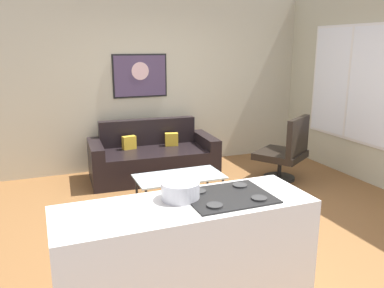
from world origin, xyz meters
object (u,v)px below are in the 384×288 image
at_px(armchair, 286,151).
at_px(wall_painting, 140,76).
at_px(coffee_table, 179,178).
at_px(mixing_bowl, 180,191).
at_px(couch, 153,159).

distance_m(armchair, wall_painting, 2.55).
xyz_separation_m(coffee_table, mixing_bowl, (-0.68, -1.93, 0.62)).
distance_m(coffee_table, mixing_bowl, 2.14).
relative_size(couch, coffee_table, 1.76).
bearing_deg(armchair, wall_painting, 140.59).
height_order(coffee_table, armchair, armchair).
height_order(armchair, mixing_bowl, mixing_bowl).
xyz_separation_m(couch, armchair, (1.79, -0.90, 0.17)).
xyz_separation_m(couch, mixing_bowl, (-0.69, -3.16, 0.70)).
bearing_deg(couch, armchair, -26.71).
bearing_deg(couch, coffee_table, -90.51).
bearing_deg(coffee_table, mixing_bowl, -109.49).
distance_m(coffee_table, wall_painting, 2.13).
distance_m(couch, wall_painting, 1.34).
xyz_separation_m(coffee_table, wall_painting, (-0.00, 1.81, 1.13)).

